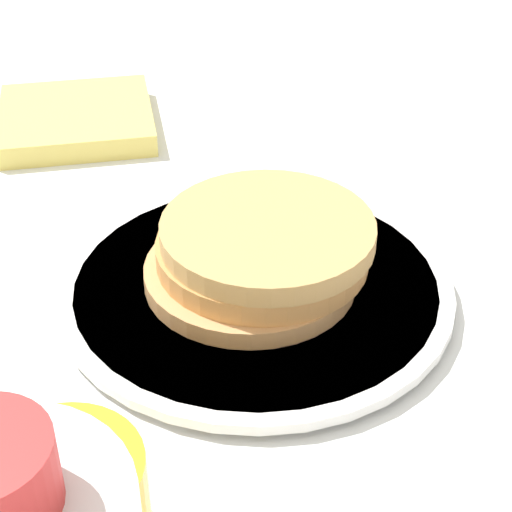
# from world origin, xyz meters

# --- Properties ---
(ground_plane) EXTENTS (4.00, 4.00, 0.00)m
(ground_plane) POSITION_xyz_m (0.00, 0.00, 0.00)
(ground_plane) COLOR white
(plate) EXTENTS (0.26, 0.26, 0.01)m
(plate) POSITION_xyz_m (0.02, -0.02, 0.01)
(plate) COLOR white
(plate) RESTS_ON ground_plane
(pancake_stack) EXTENTS (0.15, 0.15, 0.04)m
(pancake_stack) POSITION_xyz_m (0.02, -0.02, 0.03)
(pancake_stack) COLOR tan
(pancake_stack) RESTS_ON plate
(juice_glass) EXTENTS (0.08, 0.08, 0.06)m
(juice_glass) POSITION_xyz_m (-0.18, 0.07, 0.03)
(juice_glass) COLOR yellow
(juice_glass) RESTS_ON ground_plane
(napkin) EXTENTS (0.15, 0.16, 0.02)m
(napkin) POSITION_xyz_m (0.27, 0.14, 0.01)
(napkin) COLOR #E5D166
(napkin) RESTS_ON ground_plane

